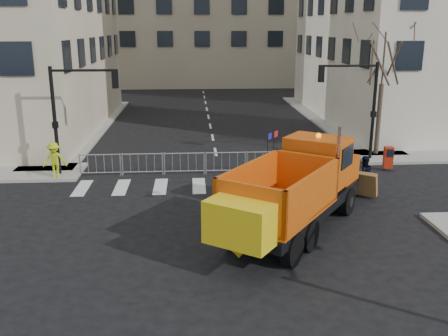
{
  "coord_description": "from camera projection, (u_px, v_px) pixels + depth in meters",
  "views": [
    {
      "loc": [
        -1.39,
        -16.8,
        7.21
      ],
      "look_at": [
        -0.12,
        2.5,
        1.7
      ],
      "focal_mm": 40.0,
      "sensor_mm": 36.0,
      "label": 1
    }
  ],
  "objects": [
    {
      "name": "plow_truck",
      "position": [
        294.0,
        189.0,
        17.61
      ],
      "size": [
        7.79,
        9.44,
        3.79
      ],
      "rotation": [
        0.0,
        0.0,
        0.95
      ],
      "color": "black",
      "rests_on": "ground"
    },
    {
      "name": "worker",
      "position": [
        55.0,
        160.0,
        23.93
      ],
      "size": [
        1.15,
        0.7,
        1.73
      ],
      "primitive_type": "imported",
      "rotation": [
        0.0,
        0.0,
        0.05
      ],
      "color": "#B0C617",
      "rests_on": "sidewalk_back"
    },
    {
      "name": "traffic_light_left",
      "position": [
        55.0,
        123.0,
        24.14
      ],
      "size": [
        0.18,
        0.18,
        5.4
      ],
      "primitive_type": "cylinder",
      "color": "black",
      "rests_on": "ground"
    },
    {
      "name": "cop_c",
      "position": [
        353.0,
        175.0,
        21.87
      ],
      "size": [
        1.11,
        1.03,
        1.83
      ],
      "primitive_type": "imported",
      "rotation": [
        0.0,
        0.0,
        3.83
      ],
      "color": "black",
      "rests_on": "ground"
    },
    {
      "name": "street_tree",
      "position": [
        381.0,
        91.0,
        27.81
      ],
      "size": [
        3.0,
        3.0,
        7.5
      ],
      "primitive_type": null,
      "color": "#382B21",
      "rests_on": "ground"
    },
    {
      "name": "newspaper_box",
      "position": [
        388.0,
        157.0,
        25.7
      ],
      "size": [
        0.5,
        0.46,
        1.1
      ],
      "primitive_type": "cube",
      "rotation": [
        0.0,
        0.0,
        -0.14
      ],
      "color": "#AF220D",
      "rests_on": "sidewalk_back"
    },
    {
      "name": "crowd_barriers",
      "position": [
        205.0,
        163.0,
        25.28
      ],
      "size": [
        12.6,
        0.6,
        1.1
      ],
      "primitive_type": null,
      "color": "#9EA0A5",
      "rests_on": "ground"
    },
    {
      "name": "cop_a",
      "position": [
        325.0,
        183.0,
        21.0
      ],
      "size": [
        0.62,
        0.43,
        1.66
      ],
      "primitive_type": "imported",
      "rotation": [
        0.0,
        0.0,
        3.19
      ],
      "color": "black",
      "rests_on": "ground"
    },
    {
      "name": "cop_b",
      "position": [
        363.0,
        175.0,
        21.98
      ],
      "size": [
        0.93,
        0.76,
        1.76
      ],
      "primitive_type": "imported",
      "rotation": [
        0.0,
        0.0,
        3.26
      ],
      "color": "black",
      "rests_on": "ground"
    },
    {
      "name": "traffic_light_right",
      "position": [
        374.0,
        112.0,
        27.1
      ],
      "size": [
        0.18,
        0.18,
        5.4
      ],
      "primitive_type": "cylinder",
      "color": "black",
      "rests_on": "ground"
    },
    {
      "name": "sidewalk_back",
      "position": [
        219.0,
        167.0,
        26.32
      ],
      "size": [
        64.0,
        5.0,
        0.15
      ],
      "primitive_type": "cube",
      "color": "gray",
      "rests_on": "ground"
    },
    {
      "name": "ground",
      "position": [
        232.0,
        231.0,
        18.18
      ],
      "size": [
        120.0,
        120.0,
        0.0
      ],
      "primitive_type": "plane",
      "color": "black",
      "rests_on": "ground"
    }
  ]
}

